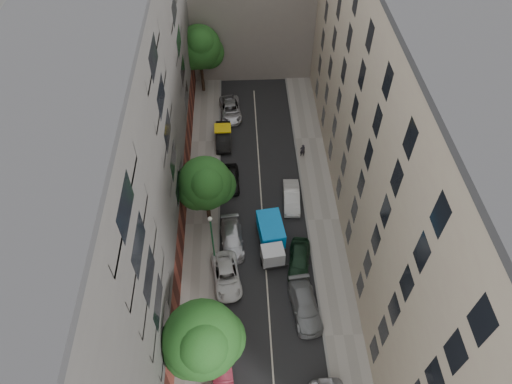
{
  "coord_description": "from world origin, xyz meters",
  "views": [
    {
      "loc": [
        -1.73,
        -25.16,
        33.1
      ],
      "look_at": [
        -0.69,
        -1.52,
        6.0
      ],
      "focal_mm": 32.0,
      "sensor_mm": 36.0,
      "label": 1
    }
  ],
  "objects": [
    {
      "name": "building_left",
      "position": [
        -11.0,
        0.0,
        10.0
      ],
      "size": [
        8.0,
        44.0,
        20.0
      ],
      "primitive_type": "cube",
      "color": "#4D4A48",
      "rests_on": "ground"
    },
    {
      "name": "sidewalk_right",
      "position": [
        5.5,
        0.0,
        0.07
      ],
      "size": [
        3.0,
        44.0,
        0.15
      ],
      "primitive_type": "cube",
      "color": "gray",
      "rests_on": "ground"
    },
    {
      "name": "car_right_1",
      "position": [
        2.8,
        -8.8,
        0.71
      ],
      "size": [
        2.57,
        5.12,
        1.43
      ],
      "primitive_type": "imported",
      "rotation": [
        0.0,
        0.0,
        0.12
      ],
      "color": "slate",
      "rests_on": "ground"
    },
    {
      "name": "pedestrian",
      "position": [
        4.5,
        8.36,
        0.91
      ],
      "size": [
        0.59,
        0.43,
        1.52
      ],
      "primitive_type": "imported",
      "rotation": [
        0.0,
        0.0,
        3.26
      ],
      "color": "black",
      "rests_on": "sidewalk_right"
    },
    {
      "name": "road_surface",
      "position": [
        0.0,
        0.0,
        0.01
      ],
      "size": [
        8.0,
        44.0,
        0.02
      ],
      "primitive_type": "cube",
      "color": "black",
      "rests_on": "ground"
    },
    {
      "name": "tree_mid",
      "position": [
        -4.8,
        0.7,
        4.56
      ],
      "size": [
        4.96,
        4.64,
        6.87
      ],
      "color": "#382619",
      "rests_on": "sidewalk_left"
    },
    {
      "name": "car_left_6",
      "position": [
        -2.8,
        15.54,
        0.68
      ],
      "size": [
        2.66,
        5.05,
        1.36
      ],
      "primitive_type": "imported",
      "rotation": [
        0.0,
        0.0,
        0.09
      ],
      "color": "#B8B8BD",
      "rests_on": "ground"
    },
    {
      "name": "car_right_3",
      "position": [
        2.8,
        2.31,
        0.69
      ],
      "size": [
        1.64,
        4.25,
        1.38
      ],
      "primitive_type": "imported",
      "rotation": [
        0.0,
        0.0,
        -0.04
      ],
      "color": "silver",
      "rests_on": "ground"
    },
    {
      "name": "car_right_2",
      "position": [
        2.8,
        -4.6,
        0.74
      ],
      "size": [
        2.42,
        4.54,
        1.47
      ],
      "primitive_type": "imported",
      "rotation": [
        0.0,
        0.0,
        -0.16
      ],
      "color": "black",
      "rests_on": "ground"
    },
    {
      "name": "sidewalk_left",
      "position": [
        -5.5,
        0.0,
        0.07
      ],
      "size": [
        3.0,
        44.0,
        0.15
      ],
      "primitive_type": "cube",
      "color": "gray",
      "rests_on": "ground"
    },
    {
      "name": "car_left_1",
      "position": [
        -3.6,
        -13.4,
        0.67
      ],
      "size": [
        1.83,
        4.2,
        1.34
      ],
      "primitive_type": "imported",
      "rotation": [
        0.0,
        0.0,
        0.1
      ],
      "color": "#4F0F19",
      "rests_on": "ground"
    },
    {
      "name": "ground",
      "position": [
        0.0,
        0.0,
        0.0
      ],
      "size": [
        120.0,
        120.0,
        0.0
      ],
      "primitive_type": "plane",
      "color": "#4C4C49",
      "rests_on": "ground"
    },
    {
      "name": "car_left_5",
      "position": [
        -3.6,
        11.0,
        0.73
      ],
      "size": [
        1.65,
        4.49,
        1.47
      ],
      "primitive_type": "imported",
      "rotation": [
        0.0,
        0.0,
        0.02
      ],
      "color": "black",
      "rests_on": "ground"
    },
    {
      "name": "car_left_4",
      "position": [
        -2.8,
        4.94,
        0.65
      ],
      "size": [
        1.6,
        3.84,
        1.3
      ],
      "primitive_type": "imported",
      "rotation": [
        0.0,
        0.0,
        0.02
      ],
      "color": "black",
      "rests_on": "ground"
    },
    {
      "name": "tree_far",
      "position": [
        -5.89,
        19.89,
        5.73
      ],
      "size": [
        5.13,
        4.84,
        8.35
      ],
      "color": "#382619",
      "rests_on": "sidewalk_left"
    },
    {
      "name": "tree_near",
      "position": [
        -4.5,
        -13.29,
        5.36
      ],
      "size": [
        5.3,
        5.03,
        7.97
      ],
      "color": "#382619",
      "rests_on": "sidewalk_left"
    },
    {
      "name": "tarp_truck",
      "position": [
        0.56,
        -2.59,
        1.25
      ],
      "size": [
        2.53,
        5.14,
        2.27
      ],
      "rotation": [
        0.0,
        0.0,
        0.13
      ],
      "color": "black",
      "rests_on": "ground"
    },
    {
      "name": "car_left_3",
      "position": [
        -2.8,
        -2.2,
        0.67
      ],
      "size": [
        2.25,
        4.77,
        1.35
      ],
      "primitive_type": "imported",
      "rotation": [
        0.0,
        0.0,
        0.08
      ],
      "color": "silver",
      "rests_on": "ground"
    },
    {
      "name": "car_left_2",
      "position": [
        -3.28,
        -5.8,
        0.65
      ],
      "size": [
        2.73,
        4.9,
        1.3
      ],
      "primitive_type": "imported",
      "rotation": [
        0.0,
        0.0,
        0.13
      ],
      "color": "silver",
      "rests_on": "ground"
    },
    {
      "name": "lamp_post",
      "position": [
        -4.28,
        -3.96,
        3.83
      ],
      "size": [
        0.36,
        0.36,
        5.91
      ],
      "color": "#1C6235",
      "rests_on": "sidewalk_left"
    },
    {
      "name": "building_right",
      "position": [
        11.0,
        0.0,
        10.0
      ],
      "size": [
        8.0,
        44.0,
        20.0
      ],
      "primitive_type": "cube",
      "color": "tan",
      "rests_on": "ground"
    }
  ]
}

